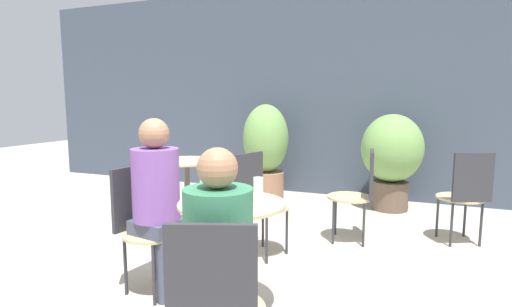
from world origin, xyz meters
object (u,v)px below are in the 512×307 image
object	(u,v)px
seated_person_1	(219,250)
seated_person_0	(157,192)
cafe_table_near	(232,239)
bistro_chair_4	(466,190)
bistro_chair_3	(361,188)
potted_plant_1	(392,154)
bistro_chair_2	(256,194)
beer_glass_1	(258,190)
bistro_chair_1	(215,301)
beer_glass_0	(205,190)
cafe_table_far	(187,182)
potted_plant_0	(266,148)
bistro_chair_0	(143,217)

from	to	relation	value
seated_person_1	seated_person_0	bearing A→B (deg)	-59.98
cafe_table_near	bistro_chair_4	world-z (taller)	bistro_chair_4
bistro_chair_3	potted_plant_1	bearing A→B (deg)	164.88
bistro_chair_2	beer_glass_1	size ratio (longest dim) A/B	5.82
bistro_chair_1	potted_plant_1	bearing A→B (deg)	-117.25
cafe_table_near	beer_glass_1	distance (m)	0.35
bistro_chair_2	bistro_chair_4	bearing A→B (deg)	-43.62
bistro_chair_3	cafe_table_near	bearing A→B (deg)	-24.32
seated_person_0	beer_glass_0	bearing A→B (deg)	-99.54
beer_glass_1	cafe_table_near	bearing A→B (deg)	-158.20
cafe_table_far	potted_plant_1	bearing A→B (deg)	40.60
bistro_chair_1	seated_person_0	bearing A→B (deg)	-63.55
seated_person_0	potted_plant_0	world-z (taller)	potted_plant_0
seated_person_0	potted_plant_1	bearing A→B (deg)	-15.02
bistro_chair_2	potted_plant_1	bearing A→B (deg)	-8.35
bistro_chair_2	potted_plant_1	distance (m)	2.22
bistro_chair_2	seated_person_1	distance (m)	1.77
bistro_chair_1	seated_person_1	world-z (taller)	seated_person_1
bistro_chair_3	bistro_chair_1	bearing A→B (deg)	-13.12
bistro_chair_2	bistro_chair_4	size ratio (longest dim) A/B	1.00
beer_glass_1	seated_person_0	bearing A→B (deg)	175.95
bistro_chair_3	seated_person_1	size ratio (longest dim) A/B	0.77
bistro_chair_0	beer_glass_0	size ratio (longest dim) A/B	5.67
bistro_chair_4	beer_glass_0	bearing A→B (deg)	28.23
bistro_chair_4	seated_person_0	size ratio (longest dim) A/B	0.72
cafe_table_near	beer_glass_1	world-z (taller)	beer_glass_1
bistro_chair_4	potted_plant_1	bearing A→B (deg)	-78.62
bistro_chair_4	beer_glass_0	xyz separation A→B (m)	(-1.65, -2.04, 0.30)
seated_person_1	potted_plant_0	distance (m)	3.81
cafe_table_near	potted_plant_1	xyz separation A→B (m)	(0.77, 3.05, 0.18)
cafe_table_far	bistro_chair_3	world-z (taller)	bistro_chair_3
bistro_chair_4	seated_person_0	xyz separation A→B (m)	(-2.12, -1.87, 0.21)
bistro_chair_4	potted_plant_0	distance (m)	2.63
beer_glass_1	bistro_chair_0	bearing A→B (deg)	174.90
bistro_chair_3	beer_glass_0	xyz separation A→B (m)	(-0.71, -1.77, 0.30)
bistro_chair_0	beer_glass_0	bearing A→B (deg)	-97.32
bistro_chair_0	bistro_chair_2	world-z (taller)	same
bistro_chair_2	bistro_chair_4	distance (m)	1.98
bistro_chair_3	bistro_chair_2	bearing A→B (deg)	-59.71
seated_person_0	potted_plant_0	xyz separation A→B (m)	(-0.28, 2.93, -0.03)
seated_person_0	seated_person_1	bearing A→B (deg)	-119.98
bistro_chair_0	seated_person_0	bearing A→B (deg)	-90.00
beer_glass_1	cafe_table_far	bearing A→B (deg)	134.64
bistro_chair_1	bistro_chair_4	bearing A→B (deg)	-133.98
bistro_chair_1	seated_person_1	bearing A→B (deg)	-90.00
bistro_chair_1	potted_plant_1	world-z (taller)	potted_plant_1
cafe_table_near	seated_person_0	xyz separation A→B (m)	(-0.62, 0.11, 0.22)
bistro_chair_0	bistro_chair_4	size ratio (longest dim) A/B	1.00
bistro_chair_0	beer_glass_1	world-z (taller)	beer_glass_1
bistro_chair_2	bistro_chair_0	bearing A→B (deg)	172.41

